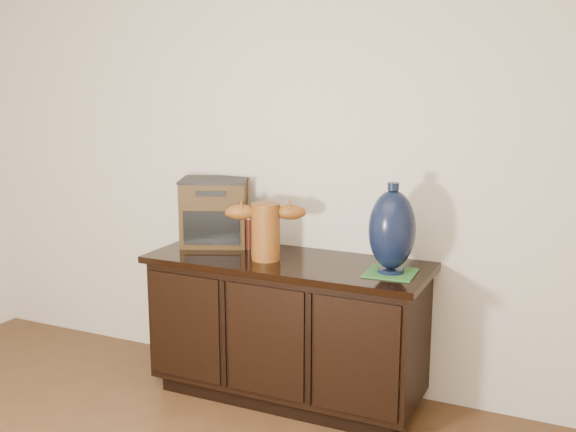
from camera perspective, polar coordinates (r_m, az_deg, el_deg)
The scene contains 6 objects.
sideboard at distance 3.57m, azimuth -0.07°, elevation -9.41°, with size 1.46×0.56×0.75m.
terracotta_vessel at distance 3.41m, azimuth -1.91°, elevation -1.04°, with size 0.40×0.24×0.29m.
tv_radio at distance 3.76m, azimuth -6.20°, elevation 0.38°, with size 0.45×0.41×0.37m.
green_mat at distance 3.25m, azimuth 8.68°, elevation -4.78°, with size 0.23×0.23×0.01m, color #316B30.
lamp_base at distance 3.19m, azimuth 8.80°, elevation -1.19°, with size 0.23×0.23×0.43m.
spray_can at distance 3.66m, azimuth -3.27°, elevation -1.30°, with size 0.07×0.07×0.19m.
Camera 1 is at (1.40, -0.80, 1.67)m, focal length 42.00 mm.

